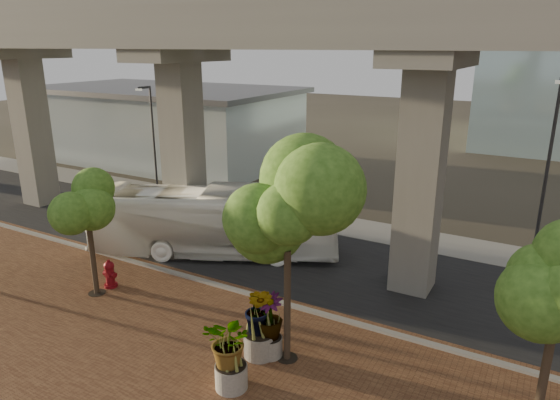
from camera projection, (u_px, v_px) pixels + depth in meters
The scene contains 17 objects.
ground at pixel (265, 275), 22.16m from camera, with size 160.00×160.00×0.00m, color #363227.
brick_plaza at pixel (132, 373), 15.50m from camera, with size 70.00×13.00×0.06m, color brown.
asphalt_road at pixel (286, 258), 23.82m from camera, with size 90.00×8.00×0.04m, color black.
curb_strip at pixel (240, 292), 20.47m from camera, with size 70.00×0.25×0.16m, color gray.
far_sidewalk at pixel (333, 224), 28.39m from camera, with size 90.00×3.00×0.06m, color gray.
transit_viaduct at pixel (287, 105), 21.66m from camera, with size 72.00×5.60×12.40m.
station_pavilion at pixel (164, 123), 43.89m from camera, with size 23.00×13.00×6.30m.
transit_bus at pixel (215, 222), 23.94m from camera, with size 2.78×11.85×3.30m, color white.
fire_hydrant at pixel (110, 274), 20.79m from camera, with size 0.61×0.55×1.21m.
planter_front at pixel (230, 345), 14.37m from camera, with size 2.14×2.14×2.36m.
planter_right at pixel (269, 319), 15.94m from camera, with size 2.06×2.06×2.20m.
planter_left at pixel (259, 314), 15.87m from camera, with size 2.28×2.28×2.51m.
street_tree_near_west at pixel (86, 199), 19.22m from camera, with size 3.12×3.12×5.47m.
street_tree_near_east at pixel (288, 213), 14.69m from camera, with size 4.21×4.21×6.92m.
street_tree_far_east at pixel (560, 291), 11.68m from camera, with size 3.36×3.36×5.75m.
streetlamp_west at pixel (152, 138), 30.66m from camera, with size 0.37×1.07×7.40m.
streetlamp_east at pixel (548, 163), 21.19m from camera, with size 0.42×1.24×8.53m.
Camera 1 is at (10.50, -17.23, 9.76)m, focal length 32.00 mm.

